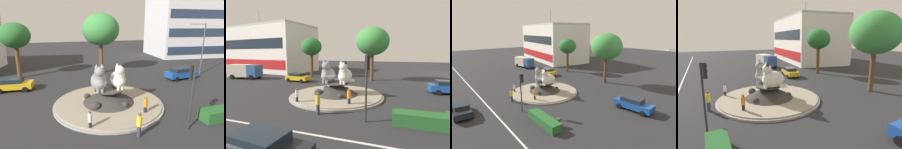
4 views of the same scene
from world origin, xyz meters
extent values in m
plane|color=#28282B|center=(0.00, 0.00, 0.00)|extent=(160.00, 160.00, 0.00)
cylinder|color=gray|center=(0.00, 0.00, 0.09)|extent=(10.49, 10.49, 0.18)
cylinder|color=gray|center=(0.00, 0.00, 0.23)|extent=(10.07, 10.07, 0.11)
cone|color=#33302D|center=(0.00, 0.00, 0.93)|extent=(4.95, 4.95, 1.29)
cylinder|color=#33302D|center=(0.00, 0.00, 1.52)|extent=(2.72, 2.72, 0.12)
ellipsoid|color=#33302D|center=(1.64, -0.05, 0.54)|extent=(0.65, 0.47, 0.52)
ellipsoid|color=#33302D|center=(0.65, 1.95, 0.51)|extent=(0.56, 0.49, 0.45)
ellipsoid|color=#33302D|center=(-1.86, 1.37, 0.55)|extent=(0.66, 0.51, 0.53)
ellipsoid|color=#33302D|center=(-1.62, -1.38, 0.65)|extent=(0.91, 0.78, 0.73)
ellipsoid|color=#33302D|center=(1.00, -1.71, 0.53)|extent=(0.62, 0.64, 0.50)
ellipsoid|color=gray|center=(-0.99, 0.01, 2.40)|extent=(1.59, 2.36, 1.65)
cylinder|color=gray|center=(-1.02, -0.45, 2.59)|extent=(1.14, 1.14, 1.03)
sphere|color=gray|center=(-1.03, -0.61, 3.49)|extent=(0.91, 0.91, 0.91)
torus|color=gray|center=(-0.55, 0.90, 1.74)|extent=(0.97, 0.97, 0.21)
cone|color=gray|center=(-0.78, -0.63, 4.01)|extent=(0.40, 0.40, 0.37)
cone|color=gray|center=(-1.28, -0.59, 4.01)|extent=(0.40, 0.40, 0.37)
cylinder|color=gray|center=(-0.86, -0.83, 1.79)|extent=(0.29, 0.29, 0.41)
cylinder|color=gray|center=(-1.23, -0.80, 1.79)|extent=(0.29, 0.29, 0.41)
ellipsoid|color=silver|center=(0.99, 0.12, 2.39)|extent=(1.58, 2.33, 1.62)
cylinder|color=silver|center=(0.95, -0.33, 2.57)|extent=(1.13, 1.13, 1.01)
sphere|color=silver|center=(0.94, -0.49, 3.45)|extent=(0.89, 0.89, 0.89)
torus|color=silver|center=(1.42, 1.00, 1.74)|extent=(1.12, 1.12, 0.20)
cone|color=black|center=(1.18, -0.51, 3.97)|extent=(0.39, 0.39, 0.36)
cone|color=silver|center=(0.69, -0.47, 3.97)|extent=(0.39, 0.39, 0.36)
cylinder|color=silver|center=(1.11, -0.70, 1.78)|extent=(0.28, 0.28, 0.40)
cylinder|color=silver|center=(0.74, -0.67, 1.78)|extent=(0.28, 0.28, 0.40)
cylinder|color=#2D2D33|center=(4.28, -6.05, 2.40)|extent=(0.14, 0.14, 4.80)
cube|color=black|center=(4.29, -5.83, 4.27)|extent=(0.34, 0.26, 1.05)
sphere|color=#360606|center=(4.30, -5.75, 4.59)|extent=(0.18, 0.18, 0.18)
sphere|color=#392706|center=(4.30, -5.75, 4.27)|extent=(0.18, 0.18, 0.18)
sphere|color=green|center=(4.30, -5.75, 3.96)|extent=(0.18, 0.18, 0.18)
cube|color=silver|center=(-27.71, 20.86, 5.70)|extent=(27.59, 16.04, 11.40)
cube|color=#B21919|center=(-28.64, 14.72, 2.28)|extent=(24.74, 3.85, 2.05)
cube|color=#19232D|center=(-28.64, 14.74, 7.07)|extent=(23.71, 3.65, 2.28)
cube|color=#B2B2AD|center=(-27.71, 20.86, 11.65)|extent=(27.59, 16.04, 0.50)
cylinder|color=#4C4C51|center=(-32.97, 23.96, 14.63)|extent=(0.10, 0.10, 5.46)
cylinder|color=brown|center=(-9.76, 12.85, 2.26)|extent=(0.62, 0.62, 4.53)
ellipsoid|color=#286B2D|center=(-9.76, 12.85, 6.19)|extent=(4.15, 4.15, 3.53)
cylinder|color=brown|center=(2.45, 12.13, 2.31)|extent=(0.59, 0.59, 4.63)
ellipsoid|color=#3D8E42|center=(2.45, 12.13, 6.94)|extent=(5.78, 5.78, 4.91)
cylinder|color=#33384C|center=(0.41, -5.77, 0.42)|extent=(0.28, 0.28, 0.83)
cylinder|color=yellow|center=(0.41, -5.77, 1.20)|extent=(0.38, 0.38, 0.73)
sphere|color=brown|center=(0.41, -5.77, 1.68)|extent=(0.24, 0.24, 0.24)
cylinder|color=black|center=(2.30, -3.13, 0.40)|extent=(0.27, 0.27, 0.80)
cylinder|color=orange|center=(2.30, -3.13, 1.14)|extent=(0.36, 0.36, 0.69)
sphere|color=#936B4C|center=(2.30, -3.13, 1.60)|extent=(0.23, 0.23, 0.23)
cylinder|color=black|center=(-2.63, -4.05, 0.37)|extent=(0.23, 0.23, 0.73)
cylinder|color=silver|center=(-2.63, -4.05, 1.05)|extent=(0.31, 0.31, 0.64)
sphere|color=brown|center=(-2.63, -4.05, 1.47)|extent=(0.21, 0.21, 0.21)
cube|color=gold|center=(-9.50, 7.12, 0.66)|extent=(4.31, 2.23, 0.68)
cube|color=#19232D|center=(-9.71, 7.15, 1.24)|extent=(2.48, 1.81, 0.46)
cylinder|color=black|center=(-8.04, 7.84, 0.32)|extent=(0.66, 0.29, 0.64)
cylinder|color=black|center=(-8.25, 6.09, 0.32)|extent=(0.66, 0.29, 0.64)
cylinder|color=black|center=(-10.75, 8.15, 0.32)|extent=(0.66, 0.29, 0.64)
cylinder|color=black|center=(-10.96, 6.41, 0.32)|extent=(0.66, 0.29, 0.64)
cylinder|color=black|center=(11.17, 4.21, 0.32)|extent=(0.65, 0.27, 0.64)
cube|color=#335693|center=(-18.78, 7.00, 1.55)|extent=(2.11, 2.47, 2.20)
cube|color=beige|center=(-21.82, 6.62, 1.58)|extent=(4.54, 2.78, 2.26)
cylinder|color=black|center=(-18.86, 8.13, 0.45)|extent=(0.93, 0.41, 0.90)
cylinder|color=black|center=(-18.57, 5.89, 0.45)|extent=(0.93, 0.41, 0.90)
cylinder|color=black|center=(-22.87, 7.62, 0.45)|extent=(0.93, 0.41, 0.90)
cylinder|color=black|center=(-22.59, 5.38, 0.45)|extent=(0.93, 0.41, 0.90)
camera|label=1|loc=(-4.66, -15.39, 7.28)|focal=28.46mm
camera|label=2|loc=(5.99, -17.41, 4.94)|focal=26.48mm
camera|label=3|loc=(23.38, -14.62, 9.77)|focal=28.43mm
camera|label=4|loc=(16.88, -5.87, 6.32)|focal=28.55mm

